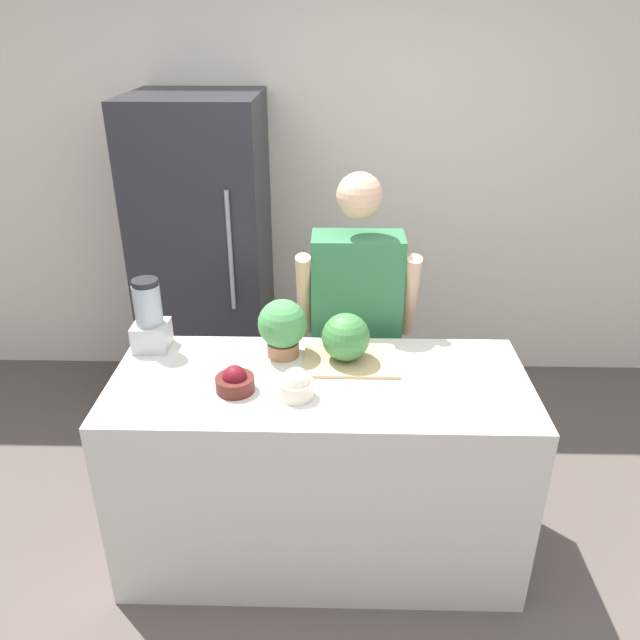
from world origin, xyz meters
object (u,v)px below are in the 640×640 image
at_px(bowl_cherries, 235,381).
at_px(potted_plant, 282,327).
at_px(refrigerator, 206,259).
at_px(bowl_cream, 296,385).
at_px(watermelon, 346,337).
at_px(blender, 150,319).
at_px(person, 356,333).

height_order(bowl_cherries, potted_plant, potted_plant).
distance_m(refrigerator, bowl_cream, 1.53).
distance_m(watermelon, blender, 0.86).
distance_m(person, watermelon, 0.46).
distance_m(person, potted_plant, 0.54).
xyz_separation_m(watermelon, potted_plant, (-0.27, 0.05, 0.02)).
height_order(bowl_cherries, bowl_cream, bowl_cream).
distance_m(bowl_cream, potted_plant, 0.34).
bearing_deg(potted_plant, person, 48.49).
relative_size(refrigerator, bowl_cream, 13.61).
relative_size(blender, potted_plant, 1.27).
bearing_deg(bowl_cream, blender, 150.19).
height_order(person, potted_plant, person).
height_order(watermelon, blender, blender).
bearing_deg(potted_plant, bowl_cream, -76.87).
bearing_deg(watermelon, refrigerator, 125.63).
bearing_deg(blender, bowl_cherries, -39.17).
relative_size(refrigerator, watermelon, 9.11).
distance_m(person, bowl_cream, 0.75).
xyz_separation_m(watermelon, bowl_cream, (-0.19, -0.28, -0.06)).
distance_m(bowl_cherries, bowl_cream, 0.25).
relative_size(watermelon, bowl_cherries, 1.33).
xyz_separation_m(person, blender, (-0.91, -0.32, 0.22)).
height_order(refrigerator, potted_plant, refrigerator).
bearing_deg(bowl_cream, refrigerator, 113.64).
xyz_separation_m(bowl_cherries, bowl_cream, (0.24, -0.04, 0.01)).
height_order(watermelon, potted_plant, potted_plant).
height_order(blender, potted_plant, blender).
distance_m(person, blender, 0.99).
relative_size(person, blender, 4.94).
bearing_deg(watermelon, potted_plant, 170.24).
height_order(person, blender, person).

